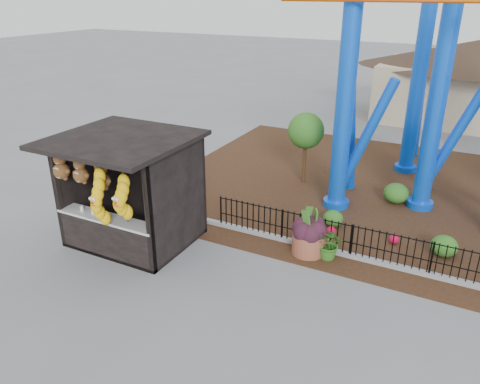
% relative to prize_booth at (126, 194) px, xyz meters
% --- Properties ---
extents(ground, '(120.00, 120.00, 0.00)m').
position_rel_prize_booth_xyz_m(ground, '(2.99, -0.91, -1.52)').
color(ground, slate).
rests_on(ground, ground).
extents(mulch_bed, '(18.00, 12.00, 0.02)m').
position_rel_prize_booth_xyz_m(mulch_bed, '(6.99, 7.09, -1.51)').
color(mulch_bed, '#331E11').
rests_on(mulch_bed, ground).
extents(curb, '(18.00, 0.18, 0.12)m').
position_rel_prize_booth_xyz_m(curb, '(6.99, 2.09, -1.46)').
color(curb, gray).
rests_on(curb, ground).
extents(prize_booth, '(3.50, 3.40, 3.12)m').
position_rel_prize_booth_xyz_m(prize_booth, '(0.00, 0.00, 0.00)').
color(prize_booth, black).
rests_on(prize_booth, ground).
extents(picket_fence, '(12.20, 0.06, 1.00)m').
position_rel_prize_booth_xyz_m(picket_fence, '(7.89, 2.09, -1.02)').
color(picket_fence, black).
rests_on(picket_fence, ground).
extents(terracotta_planter, '(1.13, 1.13, 0.61)m').
position_rel_prize_booth_xyz_m(terracotta_planter, '(4.69, 1.79, -1.21)').
color(terracotta_planter, brown).
rests_on(terracotta_planter, ground).
extents(planter_foliage, '(0.70, 0.70, 0.64)m').
position_rel_prize_booth_xyz_m(planter_foliage, '(4.69, 1.79, -0.59)').
color(planter_foliage, black).
rests_on(planter_foliage, terracotta_planter).
extents(potted_plant, '(0.87, 0.77, 0.89)m').
position_rel_prize_booth_xyz_m(potted_plant, '(5.29, 1.79, -1.07)').
color(potted_plant, '#1F5218').
rests_on(potted_plant, ground).
extents(landscaping, '(7.97, 3.81, 0.67)m').
position_rel_prize_booth_xyz_m(landscaping, '(7.41, 4.72, -1.23)').
color(landscaping, '#2B5F1C').
rests_on(landscaping, mulch_bed).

